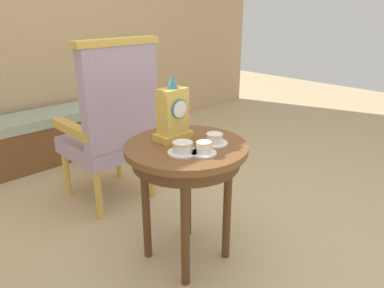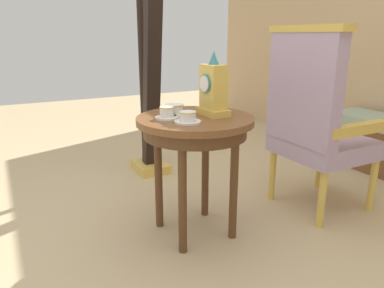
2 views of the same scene
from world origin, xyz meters
The scene contains 8 objects.
ground_plane centered at (0.00, 0.00, 0.00)m, with size 10.00×10.00×0.00m, color tan.
side_table centered at (-0.07, 0.10, 0.59)m, with size 0.62×0.62×0.67m.
teacup_left centered at (-0.17, 0.02, 0.70)m, with size 0.14×0.14×0.06m.
teacup_right centered at (-0.10, -0.05, 0.70)m, with size 0.12×0.12×0.06m.
teacup_center centered at (0.03, 0.00, 0.70)m, with size 0.13×0.13×0.06m.
mantel_clock centered at (-0.07, 0.20, 0.81)m, with size 0.19×0.11×0.34m.
armchair centered at (0.00, 0.89, 0.59)m, with size 0.56×0.53×1.14m.
window_bench centered at (-0.12, 1.95, 0.22)m, with size 1.17×0.40×0.44m.
Camera 1 is at (-1.24, -1.14, 1.33)m, focal length 34.25 mm.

